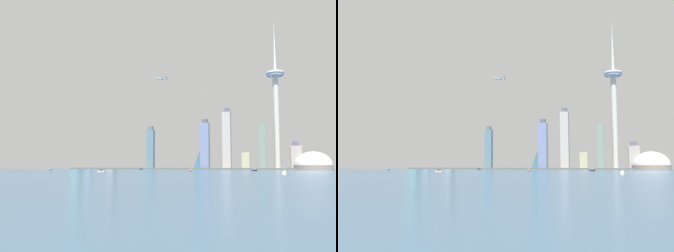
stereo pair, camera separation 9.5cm
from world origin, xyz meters
The scene contains 24 objects.
ground_plane centered at (0.00, 0.00, 0.00)m, with size 6000.00×6000.00×0.00m, color #35536D.
waterfront_pier centered at (0.00, 536.89, 1.88)m, with size 766.32×46.98×3.76m, color #5B5D54.
observation_tower centered at (268.30, 559.12, 181.02)m, with size 45.45×45.45×372.93m.
stadium_dome centered at (346.91, 538.40, 10.10)m, with size 86.61×86.61×61.74m.
skyscraper_0 centered at (-249.40, 589.18, 54.68)m, with size 14.03×13.54×115.87m.
skyscraper_1 centered at (87.56, 580.35, 61.87)m, with size 22.22×25.55×130.06m.
skyscraper_2 centered at (234.47, 555.88, 56.41)m, with size 14.07×22.69×112.83m.
skyscraper_3 centered at (-51.57, 549.28, 53.15)m, with size 18.22×16.94×111.95m.
skyscraper_4 centered at (129.43, 647.94, 91.25)m, with size 20.88×15.52×187.95m.
skyscraper_5 centered at (-184.30, 602.02, 91.84)m, with size 17.42×26.37×190.68m.
skyscraper_6 centered at (-170.38, 564.14, 48.26)m, with size 14.80×16.80×101.78m.
skyscraper_7 centered at (-83.97, 601.81, 56.53)m, with size 13.32×14.05×118.75m.
skyscraper_8 centered at (-283.97, 577.22, 88.36)m, with size 26.79×25.85×176.72m.
skyscraper_9 centered at (190.11, 604.67, 21.74)m, with size 19.93×22.01×43.48m.
skyscraper_10 centered at (64.58, 610.13, 70.18)m, with size 22.26×15.96×144.63m.
skyscraper_11 centered at (310.31, 549.15, 29.91)m, with size 24.54×22.11×65.65m.
skyscraper_12 centered at (147.22, 557.31, 73.57)m, with size 20.09×25.90×153.58m.
boat_0 centered at (-29.82, 415.69, 1.49)m, with size 10.39×9.10×3.87m.
boat_1 centered at (114.40, 272.83, 1.48)m, with size 5.81×14.33×8.51m.
boat_2 centered at (222.91, 342.21, 1.92)m, with size 10.11×12.97×11.01m.
boat_4 centered at (-20.08, 189.50, 1.53)m, with size 12.52×4.53×8.08m.
boat_5 centered at (-202.64, 321.48, 1.28)m, with size 4.77×10.55×3.58m.
boat_6 centered at (270.56, 123.26, 1.62)m, with size 6.67×17.65×11.03m.
airplane centered at (-6.14, 496.65, 225.97)m, with size 29.82×29.36×8.72m.
Camera 2 is at (256.23, -385.34, 13.25)m, focal length 39.99 mm.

